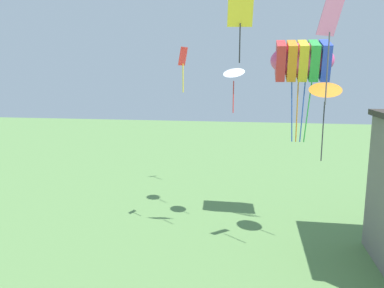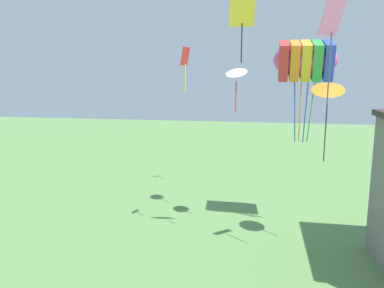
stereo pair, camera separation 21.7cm
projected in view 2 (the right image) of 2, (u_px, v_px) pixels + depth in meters
kite_rainbow_parafoil at (305, 60)px, 17.17m from camera, size 2.90×2.00×4.80m
kite_orange_delta at (328, 90)px, 15.13m from camera, size 1.43×1.35×3.35m
kite_yellow_diamond at (242, 13)px, 14.42m from camera, size 1.03×0.51×2.73m
kite_pink_diamond at (332, 26)px, 12.90m from camera, size 0.99×0.97×3.73m
kite_red_diamond at (185, 62)px, 16.41m from camera, size 0.36×0.60×1.97m
kite_white_delta at (236, 73)px, 17.17m from camera, size 1.23×1.19×2.13m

